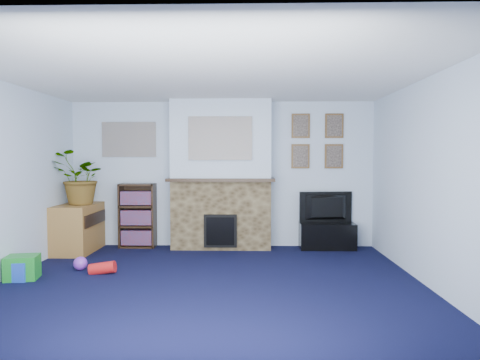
{
  "coord_description": "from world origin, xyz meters",
  "views": [
    {
      "loc": [
        0.47,
        -4.86,
        1.48
      ],
      "look_at": [
        0.33,
        0.81,
        1.18
      ],
      "focal_mm": 32.0,
      "sensor_mm": 36.0,
      "label": 1
    }
  ],
  "objects_px": {
    "tv_stand": "(327,235)",
    "television": "(327,207)",
    "sideboard": "(78,229)",
    "bookshelf": "(138,217)"
  },
  "relations": [
    {
      "from": "tv_stand",
      "to": "television",
      "type": "distance_m",
      "value": 0.45
    },
    {
      "from": "tv_stand",
      "to": "sideboard",
      "type": "relative_size",
      "value": 0.92
    },
    {
      "from": "bookshelf",
      "to": "tv_stand",
      "type": "bearing_deg",
      "value": -1.41
    },
    {
      "from": "bookshelf",
      "to": "sideboard",
      "type": "height_order",
      "value": "bookshelf"
    },
    {
      "from": "television",
      "to": "sideboard",
      "type": "relative_size",
      "value": 0.91
    },
    {
      "from": "bookshelf",
      "to": "sideboard",
      "type": "distance_m",
      "value": 0.94
    },
    {
      "from": "sideboard",
      "to": "bookshelf",
      "type": "bearing_deg",
      "value": 22.65
    },
    {
      "from": "tv_stand",
      "to": "television",
      "type": "relative_size",
      "value": 1.01
    },
    {
      "from": "television",
      "to": "sideboard",
      "type": "bearing_deg",
      "value": -3.45
    },
    {
      "from": "tv_stand",
      "to": "bookshelf",
      "type": "relative_size",
      "value": 0.84
    }
  ]
}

